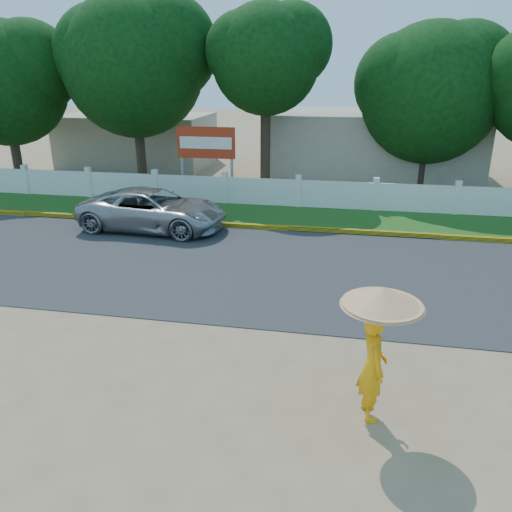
{
  "coord_description": "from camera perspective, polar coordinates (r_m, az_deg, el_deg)",
  "views": [
    {
      "loc": [
        1.91,
        -8.26,
        5.24
      ],
      "look_at": [
        0.0,
        2.0,
        1.3
      ],
      "focal_mm": 35.0,
      "sensor_mm": 36.0,
      "label": 1
    }
  ],
  "objects": [
    {
      "name": "road",
      "position": [
        13.92,
        1.88,
        -1.39
      ],
      "size": [
        60.0,
        7.0,
        0.02
      ],
      "primitive_type": "cube",
      "color": "#38383A",
      "rests_on": "ground"
    },
    {
      "name": "building_far",
      "position": [
        29.99,
        -13.29,
        12.8
      ],
      "size": [
        8.0,
        5.0,
        2.8
      ],
      "primitive_type": "cube",
      "color": "#B7AD99",
      "rests_on": "ground"
    },
    {
      "name": "vehicle",
      "position": [
        17.5,
        -11.68,
        5.2
      ],
      "size": [
        5.12,
        2.57,
        1.39
      ],
      "primitive_type": "imported",
      "rotation": [
        0.0,
        0.0,
        1.52
      ],
      "color": "#9EA0A6",
      "rests_on": "ground"
    },
    {
      "name": "grass_verge",
      "position": [
        18.85,
        4.33,
        4.53
      ],
      "size": [
        60.0,
        3.5,
        0.03
      ],
      "primitive_type": "cube",
      "color": "#2D601E",
      "rests_on": "ground"
    },
    {
      "name": "fence",
      "position": [
        20.11,
        4.84,
        7.12
      ],
      "size": [
        40.0,
        0.1,
        1.1
      ],
      "primitive_type": "cube",
      "color": "silver",
      "rests_on": "ground"
    },
    {
      "name": "tree_row",
      "position": [
        22.53,
        13.85,
        19.04
      ],
      "size": [
        38.87,
        7.56,
        8.46
      ],
      "color": "#473828",
      "rests_on": "ground"
    },
    {
      "name": "billboard",
      "position": [
        21.63,
        -5.73,
        12.35
      ],
      "size": [
        2.5,
        0.13,
        2.95
      ],
      "color": "gray",
      "rests_on": "ground"
    },
    {
      "name": "curb",
      "position": [
        17.21,
        3.69,
        3.2
      ],
      "size": [
        40.0,
        0.18,
        0.16
      ],
      "primitive_type": "cube",
      "color": "yellow",
      "rests_on": "ground"
    },
    {
      "name": "ground",
      "position": [
        9.96,
        -2.14,
        -11.06
      ],
      "size": [
        120.0,
        120.0,
        0.0
      ],
      "primitive_type": "plane",
      "color": "#9E8460",
      "rests_on": "ground"
    },
    {
      "name": "monk_with_parasol",
      "position": [
        7.84,
        13.69,
        -8.71
      ],
      "size": [
        1.24,
        1.24,
        2.26
      ],
      "color": "#FFA20D",
      "rests_on": "ground"
    },
    {
      "name": "building_near",
      "position": [
        26.53,
        13.1,
        12.28
      ],
      "size": [
        10.0,
        6.0,
        3.2
      ],
      "primitive_type": "cube",
      "color": "#B7AD99",
      "rests_on": "ground"
    }
  ]
}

